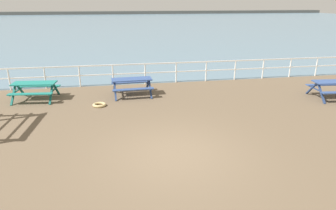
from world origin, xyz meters
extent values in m
cube|color=brown|center=(0.00, 0.00, -0.10)|extent=(30.00, 24.00, 0.20)
cube|color=slate|center=(0.00, 52.75, 0.00)|extent=(142.00, 90.00, 0.01)
cube|color=#4C4C47|center=(0.00, 95.75, 0.00)|extent=(142.00, 6.00, 1.80)
cube|color=white|center=(0.00, 7.75, 1.05)|extent=(23.00, 0.06, 0.06)
cube|color=white|center=(0.00, 7.75, 0.58)|extent=(23.00, 0.05, 0.05)
cylinder|color=white|center=(-6.57, 7.75, 0.53)|extent=(0.07, 0.07, 1.05)
cylinder|color=white|center=(-4.93, 7.75, 0.53)|extent=(0.07, 0.07, 1.05)
cylinder|color=white|center=(-3.29, 7.75, 0.53)|extent=(0.07, 0.07, 1.05)
cylinder|color=white|center=(-1.64, 7.75, 0.53)|extent=(0.07, 0.07, 1.05)
cylinder|color=white|center=(0.00, 7.75, 0.53)|extent=(0.07, 0.07, 1.05)
cylinder|color=white|center=(1.64, 7.75, 0.53)|extent=(0.07, 0.07, 1.05)
cylinder|color=white|center=(3.29, 7.75, 0.53)|extent=(0.07, 0.07, 1.05)
cylinder|color=white|center=(4.93, 7.75, 0.53)|extent=(0.07, 0.07, 1.05)
cylinder|color=white|center=(6.57, 7.75, 0.53)|extent=(0.07, 0.07, 1.05)
cylinder|color=white|center=(8.21, 7.75, 0.53)|extent=(0.07, 0.07, 1.05)
cylinder|color=white|center=(9.86, 7.75, 0.53)|extent=(0.07, 0.07, 1.05)
cube|color=#334C84|center=(7.95, 3.82, 0.75)|extent=(1.86, 0.86, 0.05)
cube|color=#334C84|center=(8.01, 4.44, 0.45)|extent=(1.82, 0.42, 0.04)
cube|color=navy|center=(7.21, 4.26, 0.38)|extent=(0.15, 0.80, 0.79)
cube|color=navy|center=(7.14, 3.52, 0.38)|extent=(0.15, 0.80, 0.79)
cube|color=navy|center=(7.17, 3.89, 0.42)|extent=(0.20, 1.50, 0.04)
cube|color=#1E7A70|center=(-5.00, 5.92, 0.75)|extent=(1.86, 0.89, 0.05)
cube|color=#1E7A70|center=(-4.94, 6.54, 0.45)|extent=(1.82, 0.45, 0.04)
cube|color=#1E7A70|center=(-5.07, 5.31, 0.45)|extent=(1.82, 0.45, 0.04)
cube|color=#165B54|center=(-4.19, 6.21, 0.38)|extent=(0.16, 0.80, 0.79)
cube|color=#165B54|center=(-4.26, 5.47, 0.38)|extent=(0.16, 0.80, 0.79)
cube|color=#165B54|center=(-4.23, 5.84, 0.42)|extent=(0.22, 1.50, 0.04)
cube|color=#165B54|center=(-5.74, 6.38, 0.38)|extent=(0.16, 0.80, 0.79)
cube|color=#165B54|center=(-5.82, 5.63, 0.38)|extent=(0.16, 0.80, 0.79)
cube|color=#165B54|center=(-5.78, 6.01, 0.42)|extent=(0.22, 1.50, 0.04)
cube|color=#334C84|center=(-0.81, 5.86, 0.75)|extent=(1.82, 0.76, 0.05)
cube|color=#334C84|center=(-0.83, 6.48, 0.45)|extent=(1.81, 0.32, 0.04)
cube|color=#334C84|center=(-0.78, 5.24, 0.45)|extent=(1.81, 0.32, 0.04)
cube|color=navy|center=(-0.04, 6.27, 0.38)|extent=(0.11, 0.79, 0.79)
cube|color=navy|center=(-0.01, 5.52, 0.38)|extent=(0.11, 0.79, 0.79)
cube|color=navy|center=(-0.03, 5.89, 0.42)|extent=(0.11, 1.50, 0.04)
cube|color=navy|center=(-1.60, 6.21, 0.38)|extent=(0.11, 0.79, 0.79)
cube|color=navy|center=(-1.57, 5.46, 0.38)|extent=(0.11, 0.79, 0.79)
cube|color=navy|center=(-1.59, 5.84, 0.42)|extent=(0.11, 1.50, 0.04)
torus|color=tan|center=(-2.25, 4.56, 0.06)|extent=(0.55, 0.55, 0.11)
camera|label=1|loc=(-1.55, -7.55, 4.13)|focal=32.35mm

